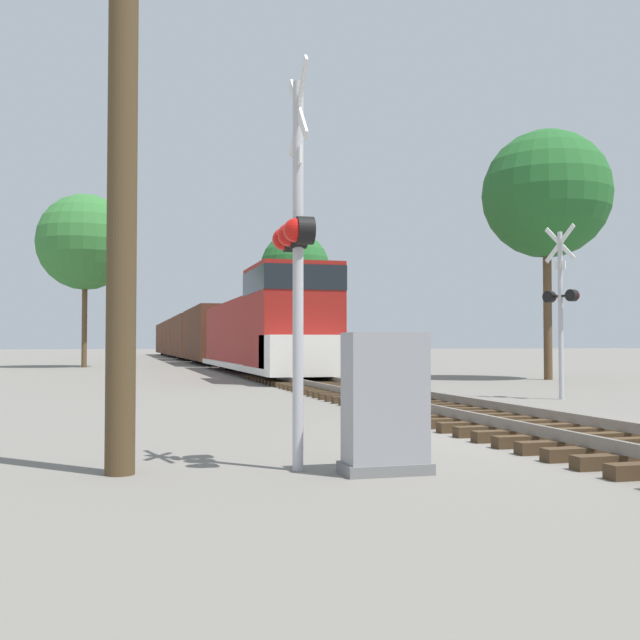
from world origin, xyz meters
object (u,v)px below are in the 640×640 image
object	(u,v)px
crossing_signal_near	(295,242)
relay_cabinet	(385,404)
crossing_signal_far	(561,301)
freight_train	(196,337)
tree_mid_background	(85,242)
tree_deep_background	(295,267)
utility_pole	(124,15)
tree_far_right	(546,195)

from	to	relation	value
crossing_signal_near	relay_cabinet	size ratio (longest dim) A/B	2.96
relay_cabinet	crossing_signal_near	bearing A→B (deg)	153.99
crossing_signal_far	freight_train	bearing A→B (deg)	-12.80
freight_train	relay_cabinet	world-z (taller)	freight_train
crossing_signal_far	tree_mid_background	size ratio (longest dim) A/B	0.43
crossing_signal_near	tree_deep_background	xyz separation A→B (m)	(11.49, 49.21, 4.94)
crossing_signal_far	relay_cabinet	bearing A→B (deg)	119.73
relay_cabinet	utility_pole	bearing A→B (deg)	166.21
tree_deep_background	tree_far_right	bearing A→B (deg)	-84.93
crossing_signal_far	tree_far_right	size ratio (longest dim) A/B	0.45
freight_train	utility_pole	xyz separation A→B (m)	(-6.12, -54.10, 2.99)
relay_cabinet	utility_pole	size ratio (longest dim) A/B	0.16
crossing_signal_near	crossing_signal_far	distance (m)	12.36
freight_train	crossing_signal_near	size ratio (longest dim) A/B	17.41
tree_far_right	tree_deep_background	bearing A→B (deg)	95.07
tree_mid_background	relay_cabinet	bearing A→B (deg)	-83.04
crossing_signal_near	relay_cabinet	world-z (taller)	crossing_signal_near
relay_cabinet	tree_mid_background	distance (m)	39.80
crossing_signal_near	freight_train	bearing A→B (deg)	177.21
crossing_signal_far	tree_deep_background	size ratio (longest dim) A/B	0.43
relay_cabinet	tree_deep_background	world-z (taller)	tree_deep_background
relay_cabinet	tree_deep_background	bearing A→B (deg)	77.95
crossing_signal_near	relay_cabinet	bearing A→B (deg)	65.68
freight_train	utility_pole	distance (m)	54.53
freight_train	crossing_signal_far	xyz separation A→B (m)	(4.65, -45.78, 0.50)
freight_train	tree_deep_background	xyz separation A→B (m)	(7.23, -5.14, 5.48)
crossing_signal_far	relay_cabinet	size ratio (longest dim) A/B	2.90
crossing_signal_far	tree_deep_background	xyz separation A→B (m)	(2.58, 40.64, 4.98)
utility_pole	tree_far_right	bearing A→B (deg)	47.36
tree_mid_background	tree_deep_background	size ratio (longest dim) A/B	1.01
tree_mid_background	tree_deep_background	bearing A→B (deg)	34.88
relay_cabinet	utility_pole	world-z (taller)	utility_pole
crossing_signal_far	tree_far_right	bearing A→B (deg)	-48.88
utility_pole	tree_mid_background	world-z (taller)	tree_mid_background
freight_train	tree_deep_background	distance (m)	10.43
crossing_signal_near	tree_mid_background	size ratio (longest dim) A/B	0.43
tree_mid_background	tree_far_right	bearing A→B (deg)	-48.82
utility_pole	tree_deep_background	bearing A→B (deg)	74.75
freight_train	crossing_signal_far	distance (m)	46.01
crossing_signal_near	relay_cabinet	xyz separation A→B (m)	(0.89, -0.44, -1.77)
crossing_signal_near	utility_pole	xyz separation A→B (m)	(-1.86, 0.24, 2.44)
tree_deep_background	tree_mid_background	bearing A→B (deg)	-145.12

